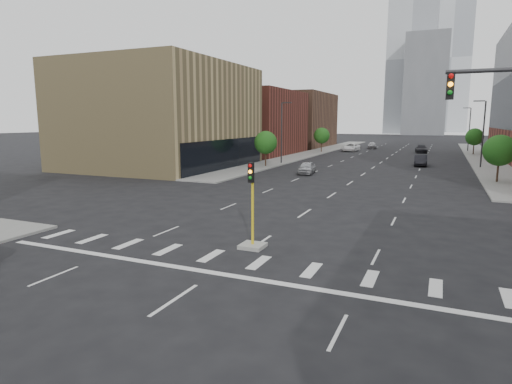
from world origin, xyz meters
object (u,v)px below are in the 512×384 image
Objects in this scene: car_deep_right at (421,149)px; car_distant at (372,145)px; median_traffic_signal at (252,229)px; car_mid_right at (420,160)px; car_near_left at (307,168)px; car_far_left at (351,147)px.

car_deep_right is 1.16× the size of car_distant.
median_traffic_signal is at bearing -94.93° from car_distant.
car_near_left is at bearing -131.87° from car_mid_right.
car_mid_right is 0.81× the size of car_far_left.
median_traffic_signal is 0.90× the size of car_mid_right.
car_deep_right is (13.82, 1.28, -0.07)m from car_far_left.
median_traffic_signal is 46.64m from car_mid_right.
car_mid_right is 26.68m from car_deep_right.
median_traffic_signal reaches higher than car_deep_right.
car_far_left is 13.88m from car_deep_right.
car_deep_right is (4.72, 72.93, -0.20)m from median_traffic_signal.
car_deep_right is (11.16, 42.15, 0.02)m from car_near_left.
car_mid_right is 1.06× the size of car_distant.
car_distant reaches higher than car_near_left.
median_traffic_signal reaches higher than car_distant.
median_traffic_signal is 0.73× the size of car_far_left.
car_near_left is 0.74× the size of car_far_left.
car_near_left is 43.60m from car_deep_right.
car_distant is (2.82, 10.50, -0.05)m from car_far_left.
car_mid_right is at bearing 44.07° from car_near_left.
car_near_left is 19.76m from car_mid_right.
car_distant is (-6.28, 82.15, -0.19)m from median_traffic_signal.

